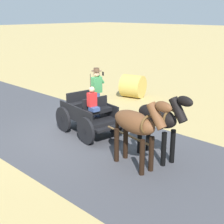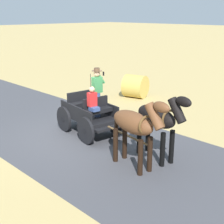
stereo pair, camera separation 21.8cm
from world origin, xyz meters
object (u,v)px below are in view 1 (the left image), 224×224
horse_near_side (159,118)px  hay_bale (133,86)px  horse_drawn_carriage (90,113)px  horse_off_side (137,125)px

horse_near_side → hay_bale: 7.53m
horse_drawn_carriage → horse_off_side: bearing=73.3°
horse_near_side → hay_bale: bearing=-133.9°
horse_drawn_carriage → horse_off_side: horse_drawn_carriage is taller
horse_near_side → hay_bale: (-5.19, -5.40, -0.72)m
horse_drawn_carriage → horse_near_side: (-0.02, 3.06, 0.51)m
horse_off_side → horse_near_side: bearing=172.0°
horse_drawn_carriage → horse_off_side: (0.88, 2.93, 0.51)m
hay_bale → horse_near_side: bearing=46.1°
horse_off_side → horse_drawn_carriage: bearing=-106.7°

